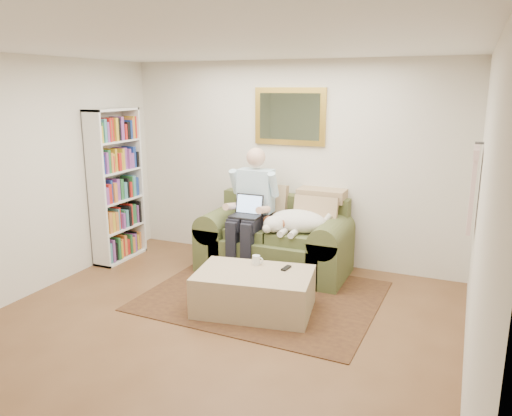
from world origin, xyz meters
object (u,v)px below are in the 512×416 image
Objects in this scene: seated_man at (250,212)px; ottoman at (254,292)px; bookshelf at (116,186)px; sofa at (275,246)px; sleeping_dog at (298,221)px; coffee_mug at (256,260)px; laptop at (247,210)px.

seated_man is 1.31× the size of ottoman.
bookshelf reaches higher than ottoman.
sofa is 1.56× the size of ottoman.
sleeping_dog reaches higher than coffee_mug.
seated_man reaches higher than coffee_mug.
seated_man is 0.61m from sleeping_dog.
laptop is at bearing 5.18° from bookshelf.
sleeping_dog is 0.93m from coffee_mug.
bookshelf is (-2.32, 0.79, 0.79)m from ottoman.
sofa is 1.22m from ottoman.
laptop is 0.30× the size of ottoman.
laptop is at bearing 117.99° from ottoman.
ottoman is (-0.10, -1.10, -0.49)m from sleeping_dog.
coffee_mug is (0.16, -0.98, 0.16)m from sofa.
sofa is 5.15× the size of laptop.
sleeping_dog is 1.21m from ottoman.
ottoman is at bearing -18.76° from bookshelf.
sofa reaches higher than ottoman.
seated_man is 1.85m from bookshelf.
laptop is at bearing -166.36° from sleeping_dog.
seated_man is (-0.27, -0.17, 0.45)m from sofa.
seated_man is 2.04× the size of sleeping_dog.
ottoman is 11.74× the size of coffee_mug.
laptop reaches higher than coffee_mug.
coffee_mug reaches higher than ottoman.
sofa is at bearing 99.42° from coffee_mug.
sleeping_dog reaches higher than ottoman.
coffee_mug is at bearing -14.24° from bookshelf.
seated_man is 0.77× the size of bookshelf.
seated_man is at bearing 90.00° from laptop.
laptop is 0.63m from sleeping_dog.
laptop reaches higher than sofa.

